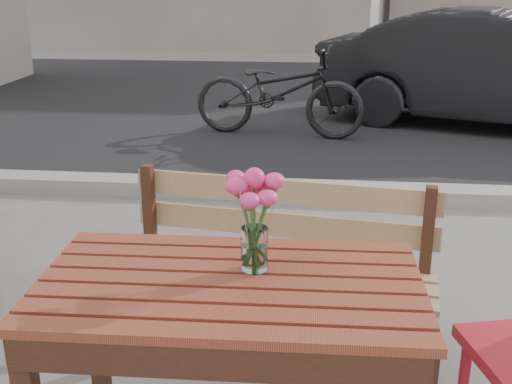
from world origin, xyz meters
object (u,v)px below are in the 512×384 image
Objects in this scene: main_table at (230,314)px; main_vase at (254,208)px; parked_car at (498,69)px; bicycle at (279,91)px.

main_vase is at bearing 48.84° from main_table.
bicycle is (-2.44, -0.71, -0.17)m from parked_car.
parked_car is at bearing 68.80° from main_vase.
main_vase reaches higher than bicycle.
main_table is 5.01m from bicycle.
bicycle reaches higher than main_table.
parked_car is 2.14× the size of bicycle.
main_vase is 0.09× the size of parked_car.
main_table is 0.32× the size of parked_car.
main_table is at bearing -168.69° from bicycle.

